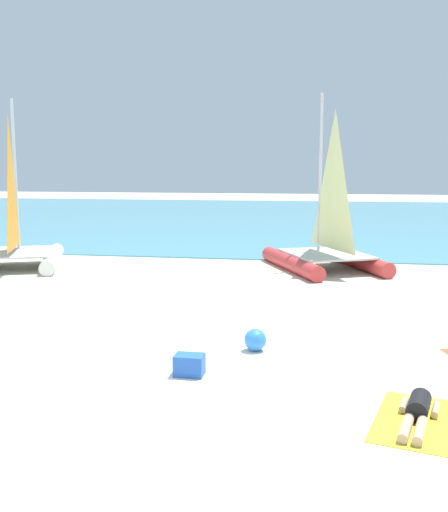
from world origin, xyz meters
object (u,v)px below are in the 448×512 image
Objects in this scene: sailboat_white at (17,243)px; towel_left at (417,421)px; sunbather_left at (418,410)px; cooler_box at (189,365)px; beach_ball at (255,340)px; sailboat_red at (326,244)px.

sailboat_white is 16.30m from towel_left.
cooler_box is at bearing 175.65° from sunbather_left.
sunbather_left is 3.60× the size of beach_ball.
beach_ball is (-2.63, 2.73, 0.08)m from sunbather_left.
sunbather_left is at bearing 75.97° from towel_left.
beach_ball is (-2.62, 2.80, 0.21)m from towel_left.
sailboat_red is 3.17× the size of towel_left.
towel_left is 3.84m from beach_ball.
sailboat_red is 10.83m from sailboat_white.
beach_ball is 0.86× the size of cooler_box.
sailboat_red reaches higher than cooler_box.
cooler_box is at bearing -126.10° from sailboat_red.
sailboat_red is 12.40m from towel_left.
sailboat_red reaches higher than sailboat_white.
sailboat_white reaches higher than beach_ball.
towel_left is at bearing -46.94° from beach_ball.
sailboat_red is at bearing 96.25° from towel_left.
cooler_box is at bearing -121.32° from beach_ball.
towel_left is (1.35, -12.29, -0.89)m from sailboat_red.
sailboat_red is 11.28m from cooler_box.
sailboat_red is 12.05× the size of cooler_box.
beach_ball reaches higher than cooler_box.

